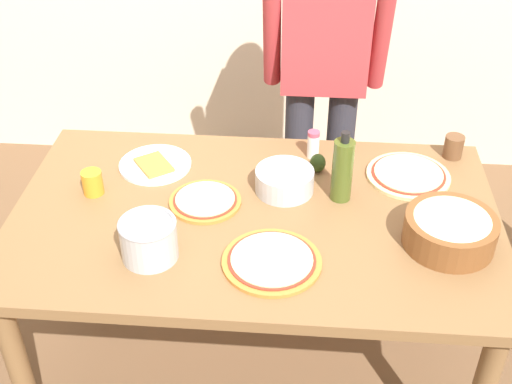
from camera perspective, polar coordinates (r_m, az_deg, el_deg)
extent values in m
plane|color=brown|center=(2.71, -0.09, -14.69)|extent=(8.00, 8.00, 0.00)
cube|color=brown|center=(2.19, -0.10, -2.25)|extent=(1.60, 0.96, 0.04)
cylinder|color=brown|center=(2.34, -19.48, -14.72)|extent=(0.07, 0.07, 0.72)
cylinder|color=brown|center=(2.86, -13.95, -2.55)|extent=(0.07, 0.07, 0.72)
cylinder|color=brown|center=(2.79, 15.53, -4.00)|extent=(0.07, 0.07, 0.72)
cylinder|color=#2D2D38|center=(2.98, 3.55, 1.84)|extent=(0.12, 0.12, 0.85)
cylinder|color=#2D2D38|center=(2.99, 7.01, 1.67)|extent=(0.12, 0.12, 0.85)
cube|color=#B7383D|center=(2.66, 6.12, 14.36)|extent=(0.34, 0.20, 0.55)
cylinder|color=#B7383D|center=(2.61, 1.38, 14.17)|extent=(0.07, 0.21, 0.55)
cylinder|color=#B7383D|center=(2.63, 10.84, 13.66)|extent=(0.07, 0.21, 0.55)
cylinder|color=beige|center=(2.40, 12.94, 1.38)|extent=(0.29, 0.29, 0.01)
cylinder|color=#B22D1E|center=(2.40, 12.97, 1.54)|extent=(0.26, 0.26, 0.00)
cylinder|color=beige|center=(2.40, 12.98, 1.62)|extent=(0.24, 0.24, 0.00)
cylinder|color=#C67A33|center=(1.98, 1.36, -6.01)|extent=(0.30, 0.30, 0.01)
cylinder|color=#B22D1E|center=(1.98, 1.37, -5.83)|extent=(0.26, 0.26, 0.00)
cylinder|color=beige|center=(1.98, 1.37, -5.75)|extent=(0.25, 0.25, 0.00)
cylinder|color=#C67A33|center=(2.22, -4.38, -0.81)|extent=(0.24, 0.24, 0.01)
cylinder|color=#B22D1E|center=(2.22, -4.39, -0.65)|extent=(0.21, 0.21, 0.00)
cylinder|color=beige|center=(2.22, -4.40, -0.56)|extent=(0.20, 0.20, 0.00)
cylinder|color=white|center=(2.43, -8.65, 2.35)|extent=(0.26, 0.26, 0.01)
cube|color=#CC8438|center=(2.40, -8.77, 2.33)|extent=(0.16, 0.17, 0.01)
cylinder|color=brown|center=(2.11, 16.31, -3.25)|extent=(0.28, 0.28, 0.10)
ellipsoid|color=beige|center=(2.08, 16.49, -2.40)|extent=(0.25, 0.25, 0.05)
cylinder|color=#B7B7BC|center=(2.26, 2.46, 0.99)|extent=(0.20, 0.20, 0.08)
cylinder|color=#47561E|center=(2.20, 7.43, 1.84)|extent=(0.07, 0.07, 0.22)
cylinder|color=black|center=(2.13, 7.69, 4.70)|extent=(0.03, 0.03, 0.04)
cylinder|color=#B7B7BC|center=(2.00, -9.19, -4.14)|extent=(0.17, 0.17, 0.12)
torus|color=#A5A5AD|center=(1.96, -9.36, -2.70)|extent=(0.17, 0.17, 0.01)
cylinder|color=orange|center=(2.31, -13.87, 0.79)|extent=(0.07, 0.07, 0.08)
cylinder|color=brown|center=(2.54, 16.61, 3.75)|extent=(0.07, 0.07, 0.08)
cylinder|color=white|center=(2.44, 4.93, 3.95)|extent=(0.04, 0.04, 0.09)
cylinder|color=#D84C66|center=(2.41, 5.00, 5.02)|extent=(0.04, 0.04, 0.02)
ellipsoid|color=#2D4219|center=(2.37, 5.33, 2.50)|extent=(0.06, 0.06, 0.07)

